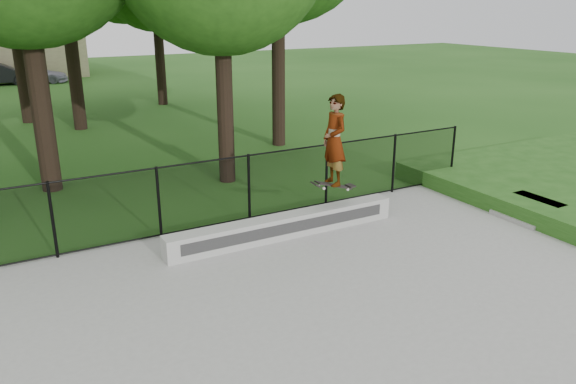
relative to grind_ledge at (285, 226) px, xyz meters
name	(u,v)px	position (x,y,z in m)	size (l,w,h in m)	color
grind_ledge	(285,226)	(0.00, 0.00, 0.00)	(5.06, 0.40, 0.46)	#ABABA6
car_c	(36,74)	(-1.66, 28.70, 0.24)	(1.48, 3.34, 1.05)	#A09EB3
skater_airborne	(334,142)	(1.15, -0.03, 1.64)	(0.81, 0.71, 2.08)	black
chainlink_fence	(159,202)	(-2.22, 1.20, 0.52)	(16.06, 0.06, 1.50)	black
concrete_steps	(531,212)	(5.37, -1.70, -0.12)	(1.07, 1.20, 0.45)	gray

